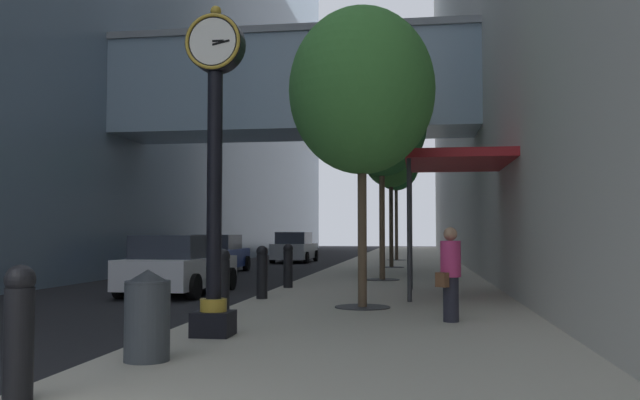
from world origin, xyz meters
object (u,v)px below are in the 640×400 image
Objects in this scene: street_tree_mid_near at (382,125)px; pedestrian_walking at (450,272)px; trash_bin at (147,314)px; bollard_nearest at (19,330)px; car_white_far at (179,265)px; bollard_fourth at (262,271)px; street_tree_far at (396,165)px; street_tree_mid_far at (391,156)px; car_silver_mid at (295,248)px; car_blue_near at (218,254)px; bollard_third at (223,280)px; bollard_fifth at (288,265)px; street_tree_near at (362,91)px; street_clock at (215,152)px.

street_tree_mid_near is 4.21× the size of pedestrian_walking.
bollard_nearest is at bearing -100.74° from trash_bin.
car_white_far is (-3.15, 9.57, 0.09)m from trash_bin.
bollard_fourth is at bearing 90.00° from bollard_nearest.
trash_bin is (-2.02, -29.69, -4.77)m from street_tree_far.
trash_bin is at bearing -132.75° from pedestrian_walking.
street_tree_mid_far reaches higher than car_silver_mid.
street_tree_mid_near reaches higher than car_blue_near.
street_tree_mid_far is at bearing 84.25° from bollard_nearest.
bollard_fourth is at bearing 139.74° from pedestrian_walking.
street_tree_far is at bearing 83.91° from bollard_fourth.
car_blue_near is (-4.63, 14.96, -0.00)m from bollard_third.
bollard_fifth reaches higher than trash_bin.
street_tree_near is 15.89m from street_tree_mid_far.
street_tree_mid_far reaches higher than pedestrian_walking.
bollard_third is at bearing 90.00° from bollard_nearest.
street_tree_mid_far reaches higher than bollard_fifth.
car_silver_mid reaches higher than bollard_nearest.
bollard_third is 0.26× the size of car_silver_mid.
bollard_third is 15.66m from car_blue_near.
street_tree_mid_far is 22.27m from trash_bin.
trash_bin is 10.08m from car_white_far.
street_tree_far reaches higher than car_blue_near.
pedestrian_walking is 17.54m from car_blue_near.
street_tree_mid_near is at bearing 76.00° from bollard_third.
bollard_nearest and bollard_fourth have the same top height.
street_tree_far is at bearing 56.21° from car_blue_near.
bollard_nearest and bollard_fifth have the same top height.
street_clock is 1.06× the size of car_silver_mid.
bollard_fourth is 0.76× the size of pedestrian_walking.
street_clock is at bearing -98.72° from street_tree_mid_near.
bollard_third is 6.01m from car_white_far.
street_tree_mid_near is 6.30× the size of trash_bin.
car_blue_near is 0.94× the size of car_silver_mid.
car_silver_mid is (-7.30, 25.37, -0.14)m from pedestrian_walking.
pedestrian_walking is (4.01, -3.39, 0.19)m from bollard_fourth.
car_blue_near is (-7.02, 13.33, -3.71)m from street_tree_near.
street_clock is at bearing -149.48° from pedestrian_walking.
pedestrian_walking is at bearing 47.25° from trash_bin.
bollard_third is 0.20× the size of street_tree_near.
pedestrian_walking is at bearing 55.68° from bollard_nearest.
street_tree_near is at bearing 73.01° from bollard_nearest.
street_tree_far is 1.60× the size of car_blue_near.
street_tree_mid_far reaches higher than bollard_third.
street_clock is at bearing -66.40° from car_white_far.
bollard_fourth is at bearing -68.67° from car_blue_near.
street_tree_far reaches higher than street_tree_near.
street_tree_mid_far is 13.90m from car_white_far.
street_tree_mid_near reaches higher than street_clock.
bollard_fifth is at bearing 117.67° from street_tree_near.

